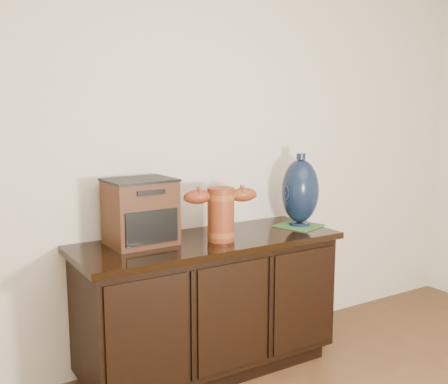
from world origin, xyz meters
TOP-DOWN VIEW (x-y plane):
  - sideboard at (0.00, 2.23)m, footprint 1.46×0.56m
  - terracotta_vessel at (0.04, 2.16)m, footprint 0.40×0.18m
  - tv_radio at (-0.35, 2.31)m, footprint 0.35×0.29m
  - green_mat at (0.62, 2.21)m, footprint 0.29×0.29m
  - lamp_base at (0.62, 2.21)m, footprint 0.28×0.28m
  - spray_can at (0.18, 2.43)m, footprint 0.06×0.06m

SIDE VIEW (x-z plane):
  - sideboard at x=0.00m, z-range 0.01..0.76m
  - green_mat at x=0.62m, z-range 0.76..0.76m
  - spray_can at x=0.18m, z-range 0.75..0.92m
  - terracotta_vessel at x=0.04m, z-range 0.77..1.06m
  - tv_radio at x=-0.35m, z-range 0.75..1.10m
  - lamp_base at x=0.62m, z-range 0.75..1.18m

